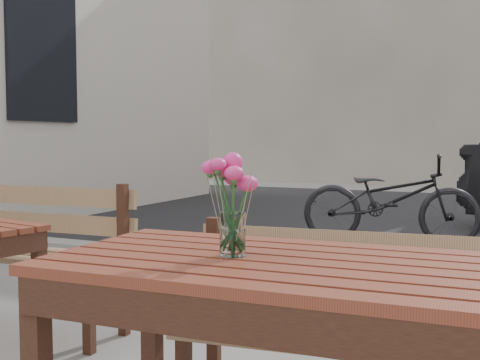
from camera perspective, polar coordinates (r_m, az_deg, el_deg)
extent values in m
cube|color=black|center=(8.11, -18.20, 11.65)|extent=(0.06, 1.20, 1.80)
cube|color=black|center=(8.48, 21.40, -3.66)|extent=(30.00, 8.00, 0.00)
cube|color=gray|center=(4.54, 18.29, -9.35)|extent=(30.00, 0.25, 0.12)
cube|color=gray|center=(16.05, 12.28, 14.35)|extent=(8.00, 3.00, 8.00)
cube|color=brown|center=(1.72, 2.49, -7.92)|extent=(1.25, 0.76, 0.03)
cube|color=black|center=(2.32, -8.33, -14.42)|extent=(0.06, 0.06, 0.72)
cube|color=olive|center=(2.14, 11.33, -14.66)|extent=(1.32, 0.49, 0.03)
cube|color=olive|center=(2.27, 12.01, -7.92)|extent=(1.29, 0.17, 0.35)
cube|color=black|center=(2.42, -2.58, -12.83)|extent=(0.05, 0.05, 0.78)
cylinder|color=white|center=(1.74, -0.69, -5.15)|extent=(0.08, 0.08, 0.13)
cylinder|color=#2A672F|center=(1.73, -0.70, -3.08)|extent=(0.05, 0.05, 0.25)
cube|color=black|center=(3.09, -18.43, -10.58)|extent=(0.06, 0.06, 0.65)
cube|color=olive|center=(3.66, -20.86, -6.53)|extent=(1.40, 0.44, 0.03)
cube|color=olive|center=(3.78, -18.79, -2.58)|extent=(1.39, 0.09, 0.38)
cube|color=black|center=(3.19, -14.25, -11.86)|extent=(0.05, 0.05, 0.46)
cube|color=black|center=(3.39, -11.09, -7.48)|extent=(0.05, 0.05, 0.84)
imported|color=black|center=(6.36, 14.00, -1.77)|extent=(1.84, 0.85, 0.93)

